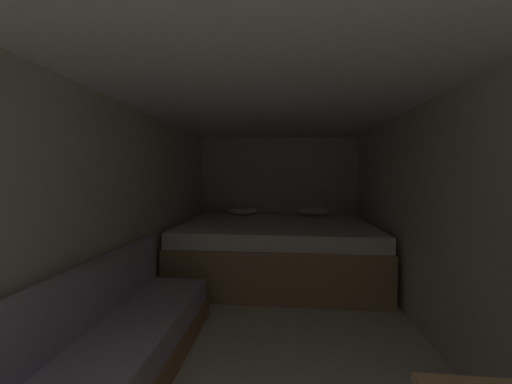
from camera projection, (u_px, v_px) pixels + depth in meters
The scene contains 7 objects.
ground_plane at pixel (271, 342), 2.39m from camera, with size 7.00×7.00×0.00m, color beige.
wall_back at pixel (278, 198), 4.85m from camera, with size 2.75×0.05×2.04m, color beige.
wall_left at pixel (116, 219), 2.47m from camera, with size 0.05×5.00×2.04m, color beige.
wall_right at pixel (445, 225), 2.21m from camera, with size 0.05×5.00×2.04m, color beige.
ceiling_slab at pixel (272, 92), 2.28m from camera, with size 2.75×5.00×0.05m, color white.
bed at pixel (276, 249), 3.93m from camera, with size 2.53×1.79×0.91m.
sofa_left at pixel (90, 373), 1.66m from camera, with size 0.66×2.49×0.78m.
Camera 1 is at (0.10, -0.23, 1.40)m, focal length 20.00 mm.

